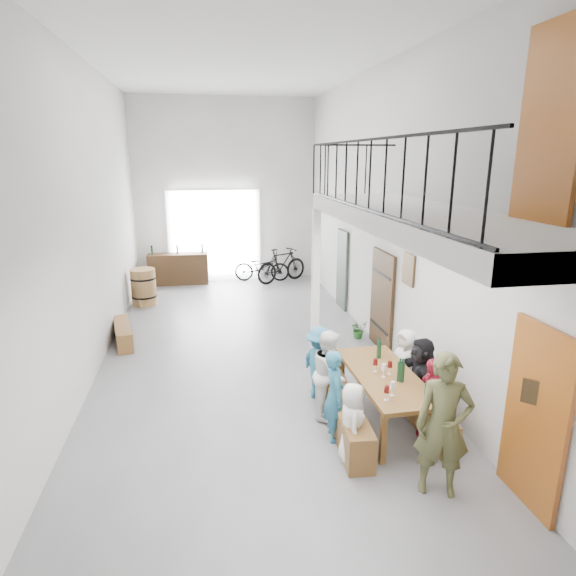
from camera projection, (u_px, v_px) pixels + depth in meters
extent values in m
plane|color=slate|center=(246.00, 351.00, 9.68)|extent=(12.00, 12.00, 0.00)
plane|color=white|center=(226.00, 191.00, 14.64)|extent=(5.50, 0.00, 5.50)
plane|color=white|center=(320.00, 315.00, 3.25)|extent=(5.50, 0.00, 5.50)
plane|color=white|center=(87.00, 217.00, 8.48)|extent=(0.00, 12.00, 12.00)
plane|color=white|center=(383.00, 211.00, 9.42)|extent=(0.00, 12.00, 12.00)
plane|color=white|center=(239.00, 52.00, 8.22)|extent=(12.00, 12.00, 0.00)
cube|color=white|center=(215.00, 236.00, 14.88)|extent=(2.80, 0.08, 2.80)
cube|color=#914B16|center=(535.00, 418.00, 5.20)|extent=(0.06, 0.95, 2.10)
cube|color=#39240F|center=(382.00, 301.00, 9.59)|extent=(0.06, 1.10, 2.00)
cube|color=#2B342A|center=(342.00, 270.00, 12.24)|extent=(0.06, 0.80, 2.00)
cube|color=#914B16|center=(550.00, 124.00, 4.78)|extent=(0.06, 0.90, 1.95)
cube|color=#3E2D19|center=(409.00, 269.00, 8.31)|extent=(0.04, 0.45, 0.55)
cylinder|color=white|center=(361.00, 221.00, 10.64)|extent=(0.04, 0.28, 0.28)
cube|color=white|center=(419.00, 220.00, 6.18)|extent=(1.50, 5.60, 0.25)
cube|color=black|center=(369.00, 140.00, 5.80)|extent=(0.03, 5.60, 0.03)
cube|color=black|center=(366.00, 209.00, 6.02)|extent=(0.03, 5.60, 0.03)
cube|color=black|center=(356.00, 145.00, 8.56)|extent=(1.50, 0.03, 0.03)
cube|color=white|center=(316.00, 285.00, 9.09)|extent=(0.14, 0.14, 2.88)
cube|color=brown|center=(385.00, 376.00, 6.85)|extent=(0.88, 2.09, 0.06)
cube|color=brown|center=(383.00, 438.00, 6.04)|extent=(0.08, 0.08, 0.73)
cube|color=brown|center=(436.00, 432.00, 6.17)|extent=(0.08, 0.08, 0.73)
cube|color=brown|center=(342.00, 376.00, 7.73)|extent=(0.08, 0.08, 0.73)
cube|color=brown|center=(383.00, 373.00, 7.86)|extent=(0.08, 0.08, 0.73)
cube|color=brown|center=(343.00, 413.00, 6.85)|extent=(0.48, 2.19, 0.50)
cube|color=brown|center=(419.00, 407.00, 7.06)|extent=(0.25, 1.95, 0.45)
cylinder|color=#10321B|center=(379.00, 347.00, 7.36)|extent=(0.07, 0.07, 0.35)
cylinder|color=#10321B|center=(402.00, 370.00, 6.58)|extent=(0.07, 0.07, 0.35)
cylinder|color=#10321B|center=(400.00, 369.00, 6.59)|extent=(0.07, 0.07, 0.35)
cube|color=brown|center=(123.00, 334.00, 10.07)|extent=(0.59, 1.45, 0.40)
cylinder|color=olive|center=(144.00, 287.00, 12.59)|extent=(0.64, 0.64, 0.96)
cylinder|color=black|center=(144.00, 296.00, 12.65)|extent=(0.65, 0.65, 0.05)
cylinder|color=black|center=(143.00, 278.00, 12.52)|extent=(0.65, 0.65, 0.05)
cube|color=#39240F|center=(178.00, 269.00, 14.66)|extent=(1.79, 0.53, 0.94)
cylinder|color=#10321B|center=(152.00, 250.00, 14.35)|extent=(0.06, 0.06, 0.28)
cylinder|color=#10321B|center=(177.00, 249.00, 14.47)|extent=(0.06, 0.06, 0.28)
cylinder|color=#10321B|center=(202.00, 248.00, 14.61)|extent=(0.06, 0.06, 0.28)
imported|color=white|center=(352.00, 423.00, 6.09)|extent=(0.43, 0.57, 1.06)
imported|color=#276783|center=(335.00, 395.00, 6.54)|extent=(0.35, 0.50, 1.30)
imported|color=white|center=(330.00, 374.00, 7.13)|extent=(0.70, 0.79, 1.34)
imported|color=#276783|center=(320.00, 364.00, 7.62)|extent=(0.72, 0.90, 1.22)
imported|color=#A31C30|center=(431.00, 399.00, 6.55)|extent=(0.31, 0.70, 1.19)
imported|color=black|center=(420.00, 378.00, 7.09)|extent=(0.52, 1.20, 1.25)
imported|color=white|center=(405.00, 363.00, 7.72)|extent=(0.49, 0.63, 1.15)
imported|color=#4C4E2B|center=(443.00, 425.00, 5.42)|extent=(0.73, 0.60, 1.72)
imported|color=#1D4C1C|center=(359.00, 329.00, 10.33)|extent=(0.44, 0.41, 0.40)
imported|color=black|center=(262.00, 267.00, 15.02)|extent=(1.78, 0.89, 0.90)
imported|color=black|center=(282.00, 265.00, 14.85)|extent=(1.83, 1.26, 1.08)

